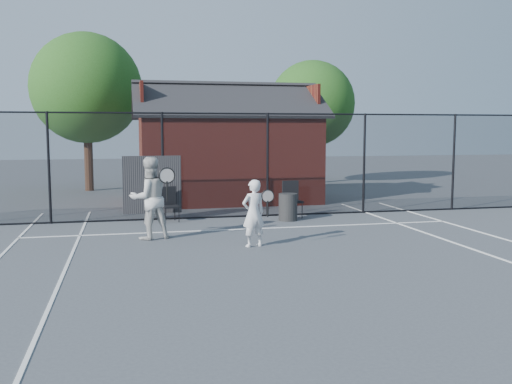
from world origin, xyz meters
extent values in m
plane|color=#45494F|center=(0.00, 0.00, 0.00)|extent=(80.00, 80.00, 0.00)
cube|color=white|center=(0.00, 3.00, 0.01)|extent=(11.00, 0.06, 0.01)
cube|color=white|center=(-4.11, -2.00, 0.01)|extent=(0.06, 18.00, 0.01)
cube|color=white|center=(0.00, 2.85, 0.01)|extent=(0.06, 0.30, 0.01)
cylinder|color=black|center=(-5.00, 5.00, 1.50)|extent=(0.07, 0.07, 3.00)
cylinder|color=black|center=(-2.00, 5.00, 1.50)|extent=(0.07, 0.07, 3.00)
cylinder|color=black|center=(1.00, 5.00, 1.50)|extent=(0.07, 0.07, 3.00)
cylinder|color=black|center=(4.00, 5.00, 1.50)|extent=(0.07, 0.07, 3.00)
cylinder|color=black|center=(7.00, 5.00, 1.50)|extent=(0.07, 0.07, 3.00)
cylinder|color=black|center=(0.00, 5.00, 2.97)|extent=(22.00, 0.04, 0.04)
cylinder|color=black|center=(0.00, 5.00, 0.03)|extent=(22.00, 0.04, 0.04)
cube|color=black|center=(0.00, 5.00, 1.50)|extent=(22.00, 3.00, 0.01)
cube|color=black|center=(-2.30, 4.98, 1.00)|extent=(1.60, 0.04, 1.60)
cube|color=maroon|center=(0.50, 9.00, 1.50)|extent=(6.00, 4.00, 3.00)
cube|color=black|center=(0.50, 8.00, 3.53)|extent=(6.50, 2.36, 1.32)
cube|color=black|center=(0.50, 10.00, 3.53)|extent=(6.50, 2.36, 1.32)
cube|color=maroon|center=(-2.45, 9.00, 3.53)|extent=(0.10, 2.80, 1.06)
cube|color=maroon|center=(3.45, 9.00, 3.53)|extent=(0.10, 2.80, 1.06)
cylinder|color=#311F13|center=(-4.50, 13.50, 1.26)|extent=(0.36, 0.36, 2.52)
sphere|color=#204914|center=(-4.50, 13.50, 4.20)|extent=(4.48, 4.48, 4.48)
cylinder|color=#311F13|center=(5.50, 14.50, 1.12)|extent=(0.36, 0.36, 2.23)
sphere|color=#204914|center=(5.50, 14.50, 3.72)|extent=(3.97, 3.97, 3.97)
imported|color=white|center=(-0.34, 0.86, 0.73)|extent=(0.61, 0.48, 1.45)
torus|color=black|center=(-0.10, 0.57, 1.12)|extent=(0.29, 0.02, 0.29)
cylinder|color=black|center=(-0.10, 0.57, 0.85)|extent=(0.03, 0.03, 0.35)
imported|color=silver|center=(-2.49, 2.24, 0.95)|extent=(1.11, 0.98, 1.90)
torus|color=black|center=(-2.11, 1.86, 1.49)|extent=(0.37, 0.03, 0.37)
cylinder|color=black|center=(-2.11, 1.86, 1.14)|extent=(0.04, 0.04, 0.46)
cube|color=black|center=(-1.84, 4.60, 0.47)|extent=(0.54, 0.55, 0.93)
cube|color=black|center=(1.64, 4.57, 0.51)|extent=(0.53, 0.55, 1.03)
cylinder|color=#242424|center=(1.36, 4.10, 0.38)|extent=(0.61, 0.61, 0.76)
camera|label=1|loc=(-2.99, -10.98, 2.52)|focal=40.00mm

